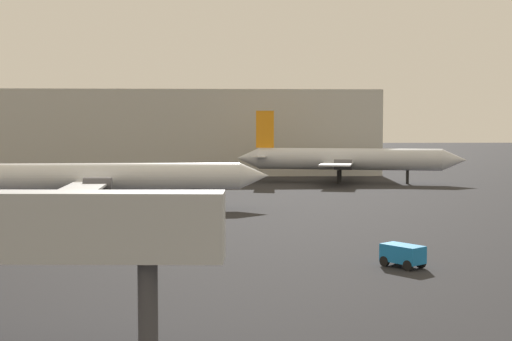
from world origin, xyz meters
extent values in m
cylinder|color=silver|center=(-9.02, 56.45, 3.18)|extent=(25.26, 3.35, 2.60)
cone|color=silver|center=(5.00, 56.87, 3.18)|extent=(2.93, 2.68, 2.60)
cube|color=silver|center=(-10.28, 56.41, 2.79)|extent=(3.93, 21.83, 0.20)
cylinder|color=#4C4C54|center=(-9.65, 60.56, 2.66)|extent=(2.56, 1.58, 1.51)
cylinder|color=#4C4C54|center=(-9.41, 52.31, 2.66)|extent=(2.56, 1.58, 1.51)
cube|color=black|center=(-0.97, 56.69, 0.94)|extent=(0.43, 0.43, 1.88)
cube|color=black|center=(-10.33, 58.09, 0.94)|extent=(0.43, 0.43, 1.88)
cube|color=black|center=(-10.23, 54.74, 0.94)|extent=(0.43, 0.43, 1.88)
cylinder|color=silver|center=(19.63, 86.33, 3.35)|extent=(25.26, 8.96, 3.00)
cone|color=silver|center=(33.51, 82.91, 3.35)|extent=(3.92, 3.70, 3.00)
cone|color=silver|center=(5.75, 89.75, 3.35)|extent=(3.92, 3.70, 3.00)
cube|color=silver|center=(18.40, 86.63, 2.90)|extent=(8.19, 18.23, 0.19)
cube|color=silver|center=(7.74, 89.26, 3.65)|extent=(3.47, 6.98, 0.13)
cube|color=orange|center=(8.13, 89.16, 7.49)|extent=(2.54, 0.84, 5.27)
cylinder|color=#4C4C54|center=(19.95, 89.73, 2.75)|extent=(2.67, 1.97, 1.44)
cylinder|color=#4C4C54|center=(18.33, 83.17, 2.75)|extent=(2.67, 1.97, 1.44)
cube|color=black|center=(27.49, 84.40, 0.93)|extent=(0.48, 0.48, 1.85)
cube|color=black|center=(18.78, 88.18, 0.93)|extent=(0.48, 0.48, 1.85)
cube|color=black|center=(18.02, 85.08, 0.93)|extent=(0.48, 0.48, 1.85)
cylinder|color=#3F3F44|center=(-0.94, 11.49, 1.75)|extent=(0.70, 0.70, 3.49)
cube|color=#1972BF|center=(12.08, 27.12, 0.80)|extent=(2.49, 2.70, 1.00)
cylinder|color=black|center=(13.06, 26.81, 0.30)|extent=(0.52, 0.60, 0.60)
cylinder|color=black|center=(12.13, 26.09, 0.30)|extent=(0.52, 0.60, 0.60)
cylinder|color=black|center=(12.03, 28.14, 0.30)|extent=(0.52, 0.60, 0.60)
cylinder|color=black|center=(11.10, 27.43, 0.30)|extent=(0.52, 0.60, 0.60)
cube|color=#B7B7B2|center=(-5.61, 112.86, 6.84)|extent=(66.12, 26.85, 13.68)
camera|label=1|loc=(1.54, -13.44, 8.22)|focal=50.71mm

